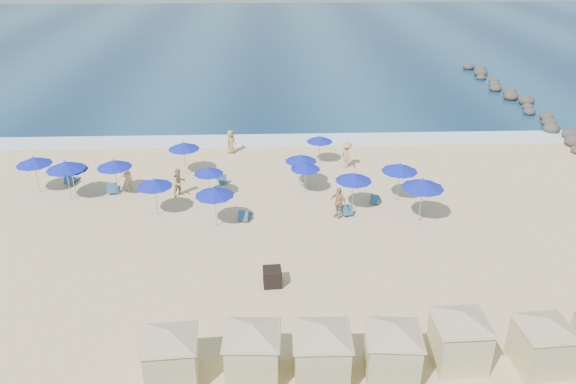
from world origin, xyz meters
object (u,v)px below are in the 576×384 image
at_px(cabana_0, 170,348).
at_px(cabana_3, 393,343).
at_px(umbrella_2, 70,166).
at_px(umbrella_5, 209,171).
at_px(umbrella_6, 214,191).
at_px(beachgoer_0, 128,179).
at_px(rock_jetty, 516,98).
at_px(cabana_4, 461,331).
at_px(cabana_1, 252,344).
at_px(umbrella_1, 114,164).
at_px(umbrella_13, 354,177).
at_px(beachgoer_1, 179,182).
at_px(cabana_5, 544,336).
at_px(beachgoer_3, 347,155).
at_px(trash_bin, 272,277).
at_px(umbrella_7, 301,158).
at_px(umbrella_11, 423,184).
at_px(beachgoer_4, 231,142).
at_px(umbrella_4, 184,146).
at_px(umbrella_12, 65,165).
at_px(umbrella_10, 400,168).
at_px(beachgoer_2, 338,202).
at_px(umbrella_3, 154,183).
at_px(umbrella_9, 320,139).
at_px(cabana_2, 322,344).
at_px(umbrella_0, 34,161).
at_px(umbrella_8, 305,166).

distance_m(cabana_0, cabana_3, 8.23).
relative_size(umbrella_2, umbrella_5, 1.13).
height_order(umbrella_6, beachgoer_0, umbrella_6).
bearing_deg(rock_jetty, cabana_4, -115.51).
bearing_deg(cabana_1, umbrella_1, 119.05).
xyz_separation_m(umbrella_13, beachgoer_1, (-10.51, 2.24, -1.21)).
bearing_deg(beachgoer_0, cabana_0, 82.26).
distance_m(cabana_5, beachgoer_3, 20.17).
bearing_deg(trash_bin, umbrella_7, 75.84).
bearing_deg(cabana_1, umbrella_13, 67.02).
height_order(umbrella_5, umbrella_13, umbrella_13).
relative_size(cabana_4, beachgoer_0, 2.60).
bearing_deg(umbrella_11, beachgoer_3, 111.82).
xyz_separation_m(cabana_0, umbrella_5, (0.04, 15.34, 0.36)).
relative_size(trash_bin, umbrella_11, 0.31).
distance_m(umbrella_1, beachgoer_0, 1.55).
relative_size(umbrella_2, umbrella_7, 1.03).
distance_m(beachgoer_0, beachgoer_4, 8.74).
bearing_deg(beachgoer_3, cabana_3, 153.67).
bearing_deg(umbrella_4, rock_jetty, 28.24).
height_order(rock_jetty, cabana_1, cabana_1).
height_order(umbrella_4, umbrella_12, umbrella_12).
relative_size(umbrella_10, umbrella_12, 0.94).
bearing_deg(beachgoer_2, umbrella_10, 72.07).
height_order(trash_bin, umbrella_5, umbrella_5).
distance_m(cabana_1, umbrella_11, 15.00).
height_order(umbrella_1, beachgoer_0, umbrella_1).
relative_size(umbrella_10, beachgoer_4, 1.42).
relative_size(umbrella_3, umbrella_11, 0.86).
distance_m(cabana_0, cabana_5, 14.04).
xyz_separation_m(cabana_4, umbrella_9, (-3.64, 20.06, 0.30)).
bearing_deg(umbrella_1, cabana_1, -60.95).
relative_size(umbrella_5, umbrella_12, 0.79).
bearing_deg(umbrella_2, umbrella_7, 3.81).
relative_size(cabana_4, umbrella_12, 1.58).
bearing_deg(umbrella_6, umbrella_12, 158.61).
height_order(cabana_3, beachgoer_2, cabana_3).
bearing_deg(umbrella_12, cabana_3, -42.56).
relative_size(umbrella_4, beachgoer_0, 1.47).
distance_m(umbrella_11, beachgoer_2, 4.86).
distance_m(umbrella_3, beachgoer_0, 4.25).
bearing_deg(umbrella_9, cabana_1, -101.84).
relative_size(cabana_5, umbrella_3, 1.71).
distance_m(umbrella_6, umbrella_13, 8.12).
bearing_deg(umbrella_7, cabana_2, -90.70).
relative_size(umbrella_9, umbrella_12, 0.79).
relative_size(umbrella_1, umbrella_10, 0.98).
relative_size(umbrella_0, beachgoer_4, 1.41).
bearing_deg(umbrella_8, cabana_2, -91.54).
height_order(cabana_5, umbrella_3, cabana_5).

